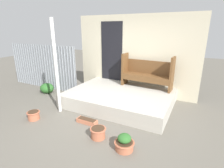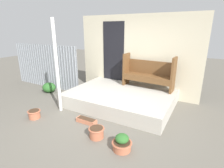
% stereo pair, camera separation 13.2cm
% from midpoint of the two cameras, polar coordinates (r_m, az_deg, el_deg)
% --- Properties ---
extents(ground_plane, '(24.00, 24.00, 0.00)m').
position_cam_midpoint_polar(ground_plane, '(4.44, -2.52, -11.42)').
color(ground_plane, '#666056').
extents(porch_slab, '(2.96, 2.14, 0.38)m').
position_cam_midpoint_polar(porch_slab, '(5.21, 3.48, -4.54)').
color(porch_slab, '#B7B2A5').
rests_on(porch_slab, ground_plane).
extents(house_wall, '(4.16, 0.08, 2.60)m').
position_cam_midpoint_polar(house_wall, '(5.92, 8.01, 9.18)').
color(house_wall, beige).
rests_on(house_wall, ground_plane).
extents(fence_corrugated, '(3.15, 0.05, 1.61)m').
position_cam_midpoint_polar(fence_corrugated, '(7.09, -20.60, 5.49)').
color(fence_corrugated, gray).
rests_on(fence_corrugated, ground_plane).
extents(support_post, '(0.08, 0.08, 2.41)m').
position_cam_midpoint_polar(support_post, '(4.68, -16.80, 5.18)').
color(support_post, white).
rests_on(support_post, ground_plane).
extents(bench, '(1.59, 0.49, 1.02)m').
position_cam_midpoint_polar(bench, '(5.51, 12.46, 3.78)').
color(bench, brown).
rests_on(bench, porch_slab).
extents(flower_pot_left, '(0.31, 0.31, 0.21)m').
position_cam_midpoint_polar(flower_pot_left, '(4.82, -23.32, -8.93)').
color(flower_pot_left, '#B76647').
rests_on(flower_pot_left, ground_plane).
extents(flower_pot_middle, '(0.33, 0.33, 0.23)m').
position_cam_midpoint_polar(flower_pot_middle, '(3.73, -4.03, -15.41)').
color(flower_pot_middle, '#B76647').
rests_on(flower_pot_middle, ground_plane).
extents(flower_pot_right, '(0.38, 0.38, 0.32)m').
position_cam_midpoint_polar(flower_pot_right, '(3.40, 4.42, -18.72)').
color(flower_pot_right, '#B76647').
rests_on(flower_pot_right, ground_plane).
extents(planter_box_rect, '(0.51, 0.17, 0.11)m').
position_cam_midpoint_polar(planter_box_rect, '(4.30, -7.44, -11.77)').
color(planter_box_rect, '#C67251').
rests_on(planter_box_rect, ground_plane).
extents(shrub_by_fence, '(0.48, 0.43, 0.35)m').
position_cam_midpoint_polar(shrub_by_fence, '(6.53, -19.31, -1.08)').
color(shrub_by_fence, '#2D6628').
rests_on(shrub_by_fence, ground_plane).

